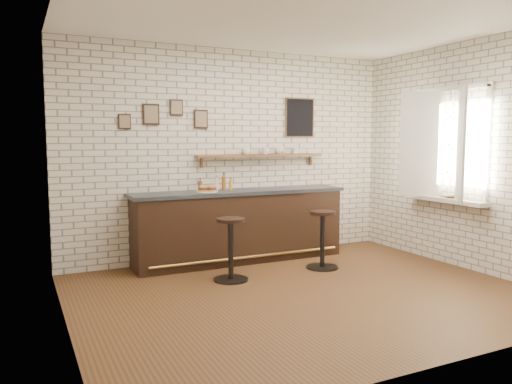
% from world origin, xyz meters
% --- Properties ---
extents(ground, '(5.00, 5.00, 0.00)m').
position_xyz_m(ground, '(0.00, 0.00, 0.00)').
color(ground, brown).
rests_on(ground, ground).
extents(bar_counter, '(3.10, 0.65, 1.01)m').
position_xyz_m(bar_counter, '(-0.03, 1.70, 0.51)').
color(bar_counter, black).
rests_on(bar_counter, ground).
extents(sandwich_plate, '(0.28, 0.28, 0.01)m').
position_xyz_m(sandwich_plate, '(-0.54, 1.66, 1.02)').
color(sandwich_plate, white).
rests_on(sandwich_plate, bar_counter).
extents(ciabatta_sandwich, '(0.26, 0.19, 0.08)m').
position_xyz_m(ciabatta_sandwich, '(-0.52, 1.66, 1.06)').
color(ciabatta_sandwich, tan).
rests_on(ciabatta_sandwich, sandwich_plate).
extents(potato_chips, '(0.27, 0.20, 0.00)m').
position_xyz_m(potato_chips, '(-0.55, 1.66, 1.02)').
color(potato_chips, gold).
rests_on(potato_chips, sandwich_plate).
extents(bitters_bottle_brown, '(0.06, 0.06, 0.18)m').
position_xyz_m(bitters_bottle_brown, '(-0.57, 1.83, 1.08)').
color(bitters_bottle_brown, brown).
rests_on(bitters_bottle_brown, bar_counter).
extents(bitters_bottle_white, '(0.05, 0.05, 0.20)m').
position_xyz_m(bitters_bottle_white, '(-0.33, 1.83, 1.09)').
color(bitters_bottle_white, silver).
rests_on(bitters_bottle_white, bar_counter).
extents(bitters_bottle_amber, '(0.06, 0.06, 0.24)m').
position_xyz_m(bitters_bottle_amber, '(-0.22, 1.83, 1.11)').
color(bitters_bottle_amber, '#934B17').
rests_on(bitters_bottle_amber, bar_counter).
extents(condiment_bottle_yellow, '(0.05, 0.05, 0.17)m').
position_xyz_m(condiment_bottle_yellow, '(-0.12, 1.83, 1.08)').
color(condiment_bottle_yellow, gold).
rests_on(condiment_bottle_yellow, bar_counter).
extents(bar_stool_left, '(0.45, 0.45, 0.77)m').
position_xyz_m(bar_stool_left, '(-0.54, 0.84, 0.41)').
color(bar_stool_left, black).
rests_on(bar_stool_left, ground).
extents(bar_stool_right, '(0.43, 0.43, 0.77)m').
position_xyz_m(bar_stool_right, '(0.79, 0.84, 0.41)').
color(bar_stool_right, black).
rests_on(bar_stool_right, ground).
extents(wall_shelf, '(2.00, 0.18, 0.18)m').
position_xyz_m(wall_shelf, '(0.40, 1.90, 1.48)').
color(wall_shelf, brown).
rests_on(wall_shelf, ground).
extents(shelf_cup_a, '(0.13, 0.13, 0.09)m').
position_xyz_m(shelf_cup_a, '(0.15, 1.90, 1.55)').
color(shelf_cup_a, white).
rests_on(shelf_cup_a, wall_shelf).
extents(shelf_cup_b, '(0.13, 0.13, 0.10)m').
position_xyz_m(shelf_cup_b, '(0.47, 1.90, 1.55)').
color(shelf_cup_b, white).
rests_on(shelf_cup_b, wall_shelf).
extents(shelf_cup_c, '(0.18, 0.18, 0.11)m').
position_xyz_m(shelf_cup_c, '(0.71, 1.90, 1.55)').
color(shelf_cup_c, white).
rests_on(shelf_cup_c, wall_shelf).
extents(shelf_cup_d, '(0.13, 0.13, 0.10)m').
position_xyz_m(shelf_cup_d, '(0.97, 1.90, 1.55)').
color(shelf_cup_d, white).
rests_on(shelf_cup_d, wall_shelf).
extents(back_wall_decor, '(2.96, 0.02, 0.56)m').
position_xyz_m(back_wall_decor, '(0.23, 1.98, 2.05)').
color(back_wall_decor, black).
rests_on(back_wall_decor, ground).
extents(window_sill, '(0.20, 1.35, 0.06)m').
position_xyz_m(window_sill, '(2.40, 0.30, 0.90)').
color(window_sill, white).
rests_on(window_sill, ground).
extents(casement_window, '(0.40, 1.30, 1.56)m').
position_xyz_m(casement_window, '(2.36, 0.30, 1.65)').
color(casement_window, white).
rests_on(casement_window, ground).
extents(book_lower, '(0.17, 0.22, 0.02)m').
position_xyz_m(book_lower, '(2.38, 0.28, 0.94)').
color(book_lower, tan).
rests_on(book_lower, window_sill).
extents(book_upper, '(0.25, 0.28, 0.02)m').
position_xyz_m(book_upper, '(2.38, 0.30, 0.96)').
color(book_upper, tan).
rests_on(book_upper, book_lower).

